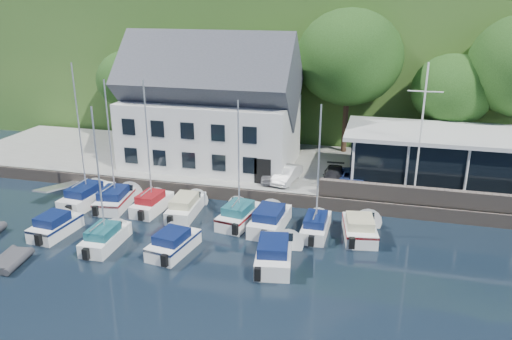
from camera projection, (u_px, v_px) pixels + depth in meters
The scene contains 31 objects.
ground at pixel (234, 283), 26.88m from camera, with size 180.00×180.00×0.00m, color black.
quay at pixel (293, 171), 42.71m from camera, with size 60.00×13.00×1.00m, color gray.
quay_face at pixel (277, 199), 36.77m from camera, with size 60.00×0.30×1.00m, color #5B5149.
hillside at pixel (344, 39), 80.92m from camera, with size 160.00×75.00×16.00m, color #2F5A21.
harbor_building at pixel (211, 113), 41.85m from camera, with size 14.40×8.20×8.70m, color silver, non-canonical shape.
club_pavilion at pixel (433, 157), 37.91m from camera, with size 13.20×7.20×4.10m, color black, non-canonical shape.
seawall at pixel (451, 199), 33.95m from camera, with size 18.00×0.50×1.20m, color #5B5149.
gangway at pixel (66, 194), 39.00m from camera, with size 1.20×6.00×1.40m, color silver, non-canonical shape.
car_silver at pixel (270, 173), 38.90m from camera, with size 1.39×3.45×1.18m, color #ACACB0.
car_white at pixel (287, 174), 38.57m from camera, with size 1.30×3.73×1.23m, color silver.
car_dgrey at pixel (334, 176), 38.17m from camera, with size 1.62×3.99×1.16m, color #2A292E.
car_blue at pixel (351, 178), 37.62m from camera, with size 1.49×3.77×1.29m, color navy.
flagpole at pixel (421, 133), 34.10m from camera, with size 2.29×0.20×9.54m, color silver, non-canonical shape.
tree_0 at pixel (130, 95), 49.72m from camera, with size 6.35×6.35×8.68m, color #18330F, non-canonical shape.
tree_1 at pixel (171, 91), 47.90m from camera, with size 7.29×7.29×9.96m, color #18330F, non-canonical shape.
tree_2 at pixel (259, 92), 45.15m from camera, with size 7.92×7.92×10.83m, color #18330F, non-canonical shape.
tree_3 at pixel (348, 82), 44.25m from camera, with size 9.34×9.34×12.77m, color #18330F, non-canonical shape.
tree_4 at pixel (450, 109), 42.07m from camera, with size 6.75×6.75×9.23m, color #18330F, non-canonical shape.
boat_r1_0 at pixel (81, 142), 35.62m from camera, with size 1.99×6.89×9.49m, color white, non-canonical shape.
boat_r1_1 at pixel (111, 149), 35.29m from camera, with size 2.15×5.95×8.84m, color white, non-canonical shape.
boat_r1_2 at pixel (148, 153), 34.57m from camera, with size 1.76×5.41×8.65m, color white, non-canonical shape.
boat_r1_3 at pixel (186, 204), 35.26m from camera, with size 1.86×6.43×1.42m, color white, non-canonical shape.
boat_r1_4 at pixel (239, 159), 32.51m from camera, with size 1.98×5.66×9.15m, color white, non-canonical shape.
boat_r1_5 at pixel (270, 217), 33.01m from camera, with size 2.13×6.18×1.54m, color white, non-canonical shape.
boat_r1_6 at pixel (318, 174), 31.21m from camera, with size 1.68×5.67×8.25m, color white, non-canonical shape.
boat_r1_7 at pixel (360, 227), 31.81m from camera, with size 2.12×5.41×1.46m, color white, non-canonical shape.
boat_r2_0 at pixel (55, 224), 32.17m from camera, with size 1.93×5.02×1.48m, color white, non-canonical shape.
boat_r2_1 at pixel (99, 182), 29.53m from camera, with size 1.79×5.52×8.46m, color white, non-canonical shape.
boat_r2_2 at pixel (173, 241), 29.93m from camera, with size 2.00×5.27×1.44m, color white, non-canonical shape.
boat_r2_3 at pixel (274, 251), 28.67m from camera, with size 2.16×6.31×1.56m, color white, non-canonical shape.
dinghy_1 at pixel (10, 259), 28.67m from camera, with size 1.69×2.82×0.66m, color #343438, non-canonical shape.
Camera 1 is at (6.96, -22.33, 14.64)m, focal length 35.00 mm.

